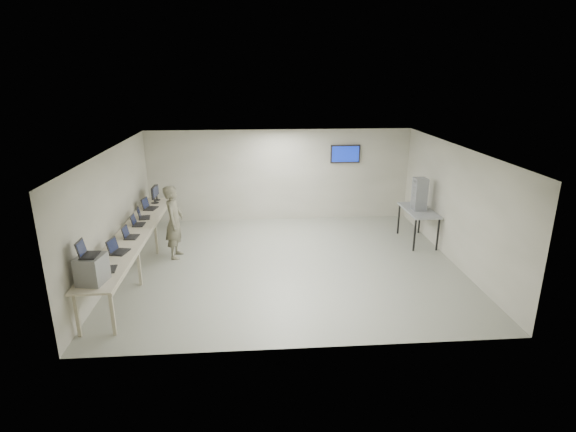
{
  "coord_description": "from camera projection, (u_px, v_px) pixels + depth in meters",
  "views": [
    {
      "loc": [
        -0.78,
        -9.97,
        4.44
      ],
      "look_at": [
        0.0,
        0.2,
        1.15
      ],
      "focal_mm": 28.0,
      "sensor_mm": 36.0,
      "label": 1
    }
  ],
  "objects": [
    {
      "name": "storage_bins",
      "position": [
        420.0,
        194.0,
        11.89
      ],
      "size": [
        0.33,
        0.36,
        0.86
      ],
      "color": "#8F939A",
      "rests_on": "side_table"
    },
    {
      "name": "laptop_4",
      "position": [
        142.0,
        215.0,
        11.35
      ],
      "size": [
        0.35,
        0.4,
        0.28
      ],
      "rotation": [
        0.0,
        0.0,
        0.16
      ],
      "color": "black",
      "rests_on": "workbench"
    },
    {
      "name": "monitor_near",
      "position": [
        154.0,
        193.0,
        12.58
      ],
      "size": [
        0.22,
        0.49,
        0.48
      ],
      "color": "black",
      "rests_on": "workbench"
    },
    {
      "name": "workbench",
      "position": [
        134.0,
        236.0,
        10.37
      ],
      "size": [
        0.76,
        6.0,
        0.9
      ],
      "color": "beige",
      "rests_on": "ground"
    },
    {
      "name": "laptop_2",
      "position": [
        129.0,
        235.0,
        10.01
      ],
      "size": [
        0.31,
        0.37,
        0.28
      ],
      "rotation": [
        0.0,
        0.0,
        -0.07
      ],
      "color": "black",
      "rests_on": "workbench"
    },
    {
      "name": "equipment_box",
      "position": [
        92.0,
        269.0,
        7.83
      ],
      "size": [
        0.5,
        0.55,
        0.5
      ],
      "primitive_type": "cube",
      "rotation": [
        0.0,
        0.0,
        -0.17
      ],
      "color": "gray",
      "rests_on": "workbench"
    },
    {
      "name": "monitor_far",
      "position": [
        156.0,
        192.0,
        12.88
      ],
      "size": [
        0.19,
        0.43,
        0.42
      ],
      "color": "black",
      "rests_on": "workbench"
    },
    {
      "name": "soldier",
      "position": [
        174.0,
        222.0,
        11.02
      ],
      "size": [
        0.49,
        0.7,
        1.83
      ],
      "primitive_type": "imported",
      "rotation": [
        0.0,
        0.0,
        1.49
      ],
      "color": "#696B50",
      "rests_on": "ground"
    },
    {
      "name": "laptop_3",
      "position": [
        137.0,
        222.0,
        10.84
      ],
      "size": [
        0.29,
        0.35,
        0.27
      ],
      "rotation": [
        0.0,
        0.0,
        -0.03
      ],
      "color": "black",
      "rests_on": "workbench"
    },
    {
      "name": "laptop_1",
      "position": [
        117.0,
        249.0,
        9.18
      ],
      "size": [
        0.4,
        0.44,
        0.3
      ],
      "rotation": [
        0.0,
        0.0,
        -0.22
      ],
      "color": "black",
      "rests_on": "workbench"
    },
    {
      "name": "laptop_on_box",
      "position": [
        86.0,
        252.0,
        7.73
      ],
      "size": [
        0.3,
        0.37,
        0.29
      ],
      "rotation": [
        0.0,
        0.0,
        -0.01
      ],
      "color": "black",
      "rests_on": "equipment_box"
    },
    {
      "name": "laptop_5",
      "position": [
        148.0,
        206.0,
        12.11
      ],
      "size": [
        0.39,
        0.44,
        0.31
      ],
      "rotation": [
        0.0,
        0.0,
        -0.2
      ],
      "color": "black",
      "rests_on": "workbench"
    },
    {
      "name": "laptop_0",
      "position": [
        105.0,
        266.0,
        8.38
      ],
      "size": [
        0.33,
        0.39,
        0.28
      ],
      "rotation": [
        0.0,
        0.0,
        0.12
      ],
      "color": "black",
      "rests_on": "workbench"
    },
    {
      "name": "side_table",
      "position": [
        419.0,
        212.0,
        12.04
      ],
      "size": [
        0.71,
        1.52,
        0.91
      ],
      "color": "gray",
      "rests_on": "ground"
    },
    {
      "name": "room",
      "position": [
        290.0,
        207.0,
        10.51
      ],
      "size": [
        8.01,
        7.01,
        2.81
      ],
      "color": "#ADAF99",
      "rests_on": "ground"
    }
  ]
}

